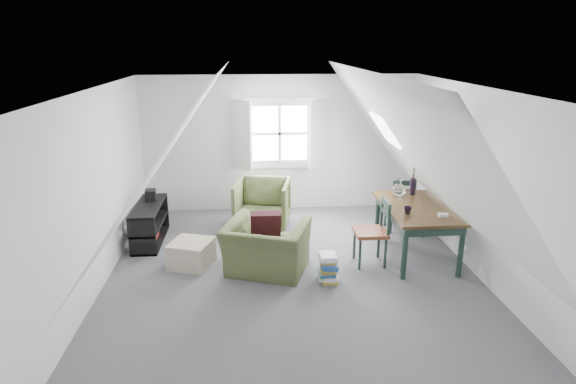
{
  "coord_description": "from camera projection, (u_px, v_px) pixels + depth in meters",
  "views": [
    {
      "loc": [
        -0.54,
        -5.96,
        3.05
      ],
      "look_at": [
        -0.01,
        0.6,
        0.99
      ],
      "focal_mm": 30.0,
      "sensor_mm": 36.0,
      "label": 1
    }
  ],
  "objects": [
    {
      "name": "dormer_window",
      "position": [
        280.0,
        134.0,
        8.73
      ],
      "size": [
        1.71,
        0.35,
        1.3
      ],
      "color": "white",
      "rests_on": "wall_back"
    },
    {
      "name": "wall_front",
      "position": [
        325.0,
        291.0,
        3.63
      ],
      "size": [
        5.0,
        0.0,
        5.0
      ],
      "primitive_type": "plane",
      "rotation": [
        -1.57,
        0.0,
        0.0
      ],
      "color": "silver",
      "rests_on": "ground"
    },
    {
      "name": "ottoman",
      "position": [
        191.0,
        253.0,
        6.82
      ],
      "size": [
        0.68,
        0.68,
        0.36
      ],
      "primitive_type": "cube",
      "rotation": [
        0.0,
        0.0,
        -0.32
      ],
      "color": "tan",
      "rests_on": "floor"
    },
    {
      "name": "dining_table",
      "position": [
        417.0,
        213.0,
        6.97
      ],
      "size": [
        0.94,
        1.56,
        0.78
      ],
      "rotation": [
        0.0,
        0.0,
        -0.0
      ],
      "color": "#34200C",
      "rests_on": "floor"
    },
    {
      "name": "electronics_box",
      "position": [
        151.0,
        195.0,
        7.74
      ],
      "size": [
        0.19,
        0.24,
        0.18
      ],
      "primitive_type": "cube",
      "rotation": [
        0.0,
        0.0,
        0.12
      ],
      "color": "black",
      "rests_on": "media_shelf"
    },
    {
      "name": "paper_box",
      "position": [
        443.0,
        215.0,
        6.52
      ],
      "size": [
        0.14,
        0.1,
        0.04
      ],
      "primitive_type": "cube",
      "rotation": [
        0.0,
        0.0,
        -0.13
      ],
      "color": "white",
      "rests_on": "dining_table"
    },
    {
      "name": "demijohn",
      "position": [
        399.0,
        190.0,
        7.32
      ],
      "size": [
        0.2,
        0.2,
        0.28
      ],
      "rotation": [
        0.0,
        0.0,
        -0.08
      ],
      "color": "silver",
      "rests_on": "dining_table"
    },
    {
      "name": "ceiling",
      "position": [
        293.0,
        89.0,
        5.87
      ],
      "size": [
        5.5,
        5.5,
        0.0
      ],
      "primitive_type": "plane",
      "rotation": [
        3.14,
        0.0,
        0.0
      ],
      "color": "white",
      "rests_on": "wall_back"
    },
    {
      "name": "floor",
      "position": [
        293.0,
        273.0,
        6.62
      ],
      "size": [
        5.5,
        5.5,
        0.0
      ],
      "primitive_type": "plane",
      "color": "#525257",
      "rests_on": "ground"
    },
    {
      "name": "wall_left",
      "position": [
        96.0,
        191.0,
        6.06
      ],
      "size": [
        0.0,
        5.5,
        5.5
      ],
      "primitive_type": "plane",
      "rotation": [
        1.57,
        0.0,
        1.57
      ],
      "color": "silver",
      "rests_on": "ground"
    },
    {
      "name": "armchair_far",
      "position": [
        263.0,
        227.0,
        8.29
      ],
      "size": [
        1.04,
        1.06,
        0.83
      ],
      "primitive_type": "imported",
      "rotation": [
        0.0,
        0.0,
        -0.18
      ],
      "color": "#444D28",
      "rests_on": "floor"
    },
    {
      "name": "wall_back",
      "position": [
        279.0,
        144.0,
        8.86
      ],
      "size": [
        5.0,
        0.0,
        5.0
      ],
      "primitive_type": "plane",
      "rotation": [
        1.57,
        0.0,
        0.0
      ],
      "color": "silver",
      "rests_on": "ground"
    },
    {
      "name": "magazine_stack",
      "position": [
        328.0,
        268.0,
        6.37
      ],
      "size": [
        0.28,
        0.34,
        0.38
      ],
      "rotation": [
        0.0,
        0.0,
        -0.37
      ],
      "color": "#B29933",
      "rests_on": "floor"
    },
    {
      "name": "armchair_near",
      "position": [
        267.0,
        271.0,
        6.7
      ],
      "size": [
        1.33,
        1.25,
        0.71
      ],
      "primitive_type": "imported",
      "rotation": [
        0.0,
        0.0,
        2.81
      ],
      "color": "#444D28",
      "rests_on": "floor"
    },
    {
      "name": "throw_pillow",
      "position": [
        266.0,
        225.0,
        6.65
      ],
      "size": [
        0.42,
        0.24,
        0.43
      ],
      "primitive_type": "cube",
      "rotation": [
        0.31,
        0.0,
        -0.01
      ],
      "color": "#350E16",
      "rests_on": "armchair_near"
    },
    {
      "name": "wall_right",
      "position": [
        478.0,
        182.0,
        6.44
      ],
      "size": [
        0.0,
        5.5,
        5.5
      ],
      "primitive_type": "plane",
      "rotation": [
        1.57,
        0.0,
        -1.57
      ],
      "color": "silver",
      "rests_on": "ground"
    },
    {
      "name": "slope_right",
      "position": [
        412.0,
        145.0,
        6.21
      ],
      "size": [
        3.19,
        5.5,
        4.48
      ],
      "primitive_type": "plane",
      "rotation": [
        0.0,
        -2.19,
        0.0
      ],
      "color": "white",
      "rests_on": "wall_right"
    },
    {
      "name": "slope_left",
      "position": [
        169.0,
        149.0,
        5.97
      ],
      "size": [
        3.19,
        5.5,
        4.48
      ],
      "primitive_type": "plane",
      "rotation": [
        0.0,
        2.19,
        0.0
      ],
      "color": "white",
      "rests_on": "wall_left"
    },
    {
      "name": "dining_chair_far",
      "position": [
        400.0,
        203.0,
        8.0
      ],
      "size": [
        0.43,
        0.43,
        0.92
      ],
      "rotation": [
        0.0,
        0.0,
        2.88
      ],
      "color": "brown",
      "rests_on": "floor"
    },
    {
      "name": "media_shelf",
      "position": [
        149.0,
        226.0,
        7.59
      ],
      "size": [
        0.4,
        1.19,
        0.61
      ],
      "rotation": [
        0.0,
        0.0,
        -0.02
      ],
      "color": "black",
      "rests_on": "floor"
    },
    {
      "name": "dining_chair_near",
      "position": [
        373.0,
        231.0,
        6.79
      ],
      "size": [
        0.45,
        0.45,
        0.95
      ],
      "rotation": [
        0.0,
        0.0,
        -1.48
      ],
      "color": "brown",
      "rests_on": "floor"
    },
    {
      "name": "skylight",
      "position": [
        385.0,
        130.0,
        7.46
      ],
      "size": [
        0.35,
        0.75,
        0.47
      ],
      "primitive_type": "cube",
      "rotation": [
        0.0,
        0.95,
        0.0
      ],
      "color": "white",
      "rests_on": "slope_right"
    },
    {
      "name": "cup",
      "position": [
        407.0,
        214.0,
        6.63
      ],
      "size": [
        0.14,
        0.14,
        0.1
      ],
      "primitive_type": "imported",
      "rotation": [
        0.0,
        0.0,
        0.32
      ],
      "color": "black",
      "rests_on": "dining_table"
    },
    {
      "name": "vase_twigs",
      "position": [
        413.0,
        186.0,
        7.43
      ],
      "size": [
        0.08,
        0.09,
        0.66
      ],
      "rotation": [
        0.0,
        0.0,
        0.3
      ],
      "color": "black",
      "rests_on": "dining_table"
    }
  ]
}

